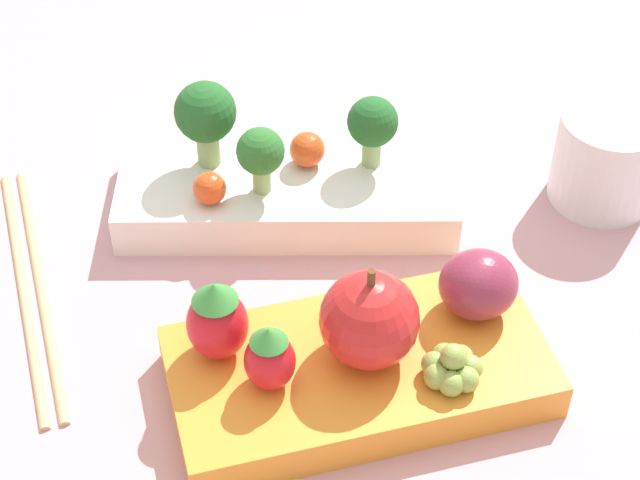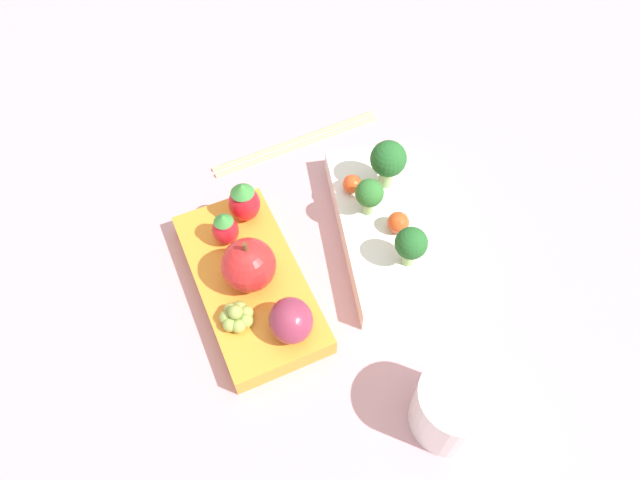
{
  "view_description": "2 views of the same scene",
  "coord_description": "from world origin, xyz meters",
  "px_view_note": "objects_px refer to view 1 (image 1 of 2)",
  "views": [
    {
      "loc": [
        -0.05,
        -0.43,
        0.45
      ],
      "look_at": [
        -0.0,
        -0.0,
        0.04
      ],
      "focal_mm": 60.0,
      "sensor_mm": 36.0,
      "label": 1
    },
    {
      "loc": [
        0.3,
        -0.08,
        0.49
      ],
      "look_at": [
        -0.0,
        -0.0,
        0.04
      ],
      "focal_mm": 32.0,
      "sensor_mm": 36.0,
      "label": 2
    }
  ],
  "objects_px": {
    "bento_box_savoury": "(287,187)",
    "broccoli_floret_2": "(373,124)",
    "grape_cluster": "(452,368)",
    "broccoli_floret_1": "(261,153)",
    "cherry_tomato_1": "(210,188)",
    "plum": "(478,284)",
    "chopsticks_pair": "(31,285)",
    "broccoli_floret_0": "(205,115)",
    "bento_box_fruit": "(359,372)",
    "strawberry_0": "(217,320)",
    "cherry_tomato_0": "(299,150)",
    "apple": "(369,320)",
    "strawberry_1": "(270,358)",
    "drinking_cup": "(607,158)"
  },
  "relations": [
    {
      "from": "bento_box_savoury",
      "to": "broccoli_floret_2",
      "type": "xyz_separation_m",
      "value": [
        0.05,
        0.0,
        0.04
      ]
    },
    {
      "from": "grape_cluster",
      "to": "broccoli_floret_1",
      "type": "bearing_deg",
      "value": 119.57
    },
    {
      "from": "cherry_tomato_1",
      "to": "plum",
      "type": "distance_m",
      "value": 0.17
    },
    {
      "from": "plum",
      "to": "grape_cluster",
      "type": "xyz_separation_m",
      "value": [
        -0.02,
        -0.05,
        -0.01
      ]
    },
    {
      "from": "grape_cluster",
      "to": "chopsticks_pair",
      "type": "xyz_separation_m",
      "value": [
        -0.22,
        0.11,
        -0.03
      ]
    },
    {
      "from": "cherry_tomato_1",
      "to": "plum",
      "type": "xyz_separation_m",
      "value": [
        0.14,
        -0.1,
        0.0
      ]
    },
    {
      "from": "broccoli_floret_0",
      "to": "bento_box_fruit",
      "type": "bearing_deg",
      "value": -66.01
    },
    {
      "from": "strawberry_0",
      "to": "chopsticks_pair",
      "type": "bearing_deg",
      "value": 143.77
    },
    {
      "from": "broccoli_floret_1",
      "to": "chopsticks_pair",
      "type": "distance_m",
      "value": 0.15
    },
    {
      "from": "bento_box_fruit",
      "to": "cherry_tomato_0",
      "type": "height_order",
      "value": "cherry_tomato_0"
    },
    {
      "from": "grape_cluster",
      "to": "apple",
      "type": "bearing_deg",
      "value": 152.63
    },
    {
      "from": "broccoli_floret_1",
      "to": "chopsticks_pair",
      "type": "bearing_deg",
      "value": -162.98
    },
    {
      "from": "bento_box_savoury",
      "to": "cherry_tomato_0",
      "type": "relative_size",
      "value": 9.73
    },
    {
      "from": "cherry_tomato_1",
      "to": "grape_cluster",
      "type": "bearing_deg",
      "value": -50.92
    },
    {
      "from": "broccoli_floret_0",
      "to": "apple",
      "type": "distance_m",
      "value": 0.18
    },
    {
      "from": "broccoli_floret_1",
      "to": "strawberry_1",
      "type": "bearing_deg",
      "value": -92.01
    },
    {
      "from": "broccoli_floret_2",
      "to": "apple",
      "type": "bearing_deg",
      "value": -98.47
    },
    {
      "from": "strawberry_0",
      "to": "cherry_tomato_1",
      "type": "bearing_deg",
      "value": 90.57
    },
    {
      "from": "cherry_tomato_1",
      "to": "grape_cluster",
      "type": "relative_size",
      "value": 0.63
    },
    {
      "from": "apple",
      "to": "strawberry_0",
      "type": "bearing_deg",
      "value": 172.71
    },
    {
      "from": "cherry_tomato_1",
      "to": "chopsticks_pair",
      "type": "bearing_deg",
      "value": -161.95
    },
    {
      "from": "plum",
      "to": "grape_cluster",
      "type": "distance_m",
      "value": 0.05
    },
    {
      "from": "broccoli_floret_0",
      "to": "broccoli_floret_2",
      "type": "distance_m",
      "value": 0.1
    },
    {
      "from": "plum",
      "to": "broccoli_floret_0",
      "type": "bearing_deg",
      "value": 135.73
    },
    {
      "from": "broccoli_floret_2",
      "to": "strawberry_1",
      "type": "height_order",
      "value": "broccoli_floret_2"
    },
    {
      "from": "cherry_tomato_1",
      "to": "chopsticks_pair",
      "type": "distance_m",
      "value": 0.12
    },
    {
      "from": "bento_box_fruit",
      "to": "strawberry_0",
      "type": "xyz_separation_m",
      "value": [
        -0.07,
        0.01,
        0.04
      ]
    },
    {
      "from": "broccoli_floret_2",
      "to": "broccoli_floret_0",
      "type": "bearing_deg",
      "value": 173.62
    },
    {
      "from": "plum",
      "to": "chopsticks_pair",
      "type": "xyz_separation_m",
      "value": [
        -0.25,
        0.06,
        -0.04
      ]
    },
    {
      "from": "apple",
      "to": "plum",
      "type": "relative_size",
      "value": 1.42
    },
    {
      "from": "bento_box_savoury",
      "to": "chopsticks_pair",
      "type": "distance_m",
      "value": 0.17
    },
    {
      "from": "bento_box_fruit",
      "to": "cherry_tomato_1",
      "type": "xyz_separation_m",
      "value": [
        -0.07,
        0.13,
        0.03
      ]
    },
    {
      "from": "bento_box_fruit",
      "to": "broccoli_floret_1",
      "type": "height_order",
      "value": "broccoli_floret_1"
    },
    {
      "from": "broccoli_floret_1",
      "to": "cherry_tomato_0",
      "type": "distance_m",
      "value": 0.04
    },
    {
      "from": "bento_box_savoury",
      "to": "cherry_tomato_0",
      "type": "distance_m",
      "value": 0.03
    },
    {
      "from": "broccoli_floret_0",
      "to": "cherry_tomato_0",
      "type": "distance_m",
      "value": 0.06
    },
    {
      "from": "bento_box_savoury",
      "to": "broccoli_floret_1",
      "type": "distance_m",
      "value": 0.05
    },
    {
      "from": "strawberry_0",
      "to": "plum",
      "type": "xyz_separation_m",
      "value": [
        0.14,
        0.02,
        -0.0
      ]
    },
    {
      "from": "bento_box_fruit",
      "to": "cherry_tomato_1",
      "type": "height_order",
      "value": "cherry_tomato_1"
    },
    {
      "from": "bento_box_savoury",
      "to": "drinking_cup",
      "type": "relative_size",
      "value": 3.3
    },
    {
      "from": "bento_box_savoury",
      "to": "strawberry_0",
      "type": "relative_size",
      "value": 4.4
    },
    {
      "from": "grape_cluster",
      "to": "cherry_tomato_1",
      "type": "bearing_deg",
      "value": 129.08
    },
    {
      "from": "cherry_tomato_0",
      "to": "strawberry_1",
      "type": "bearing_deg",
      "value": -100.03
    },
    {
      "from": "bento_box_fruit",
      "to": "cherry_tomato_1",
      "type": "distance_m",
      "value": 0.15
    },
    {
      "from": "bento_box_savoury",
      "to": "chopsticks_pair",
      "type": "bearing_deg",
      "value": -159.11
    },
    {
      "from": "broccoli_floret_1",
      "to": "broccoli_floret_2",
      "type": "relative_size",
      "value": 0.93
    },
    {
      "from": "strawberry_1",
      "to": "plum",
      "type": "height_order",
      "value": "strawberry_1"
    },
    {
      "from": "apple",
      "to": "drinking_cup",
      "type": "height_order",
      "value": "apple"
    },
    {
      "from": "bento_box_savoury",
      "to": "drinking_cup",
      "type": "height_order",
      "value": "drinking_cup"
    },
    {
      "from": "broccoli_floret_0",
      "to": "cherry_tomato_0",
      "type": "bearing_deg",
      "value": -7.74
    }
  ]
}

